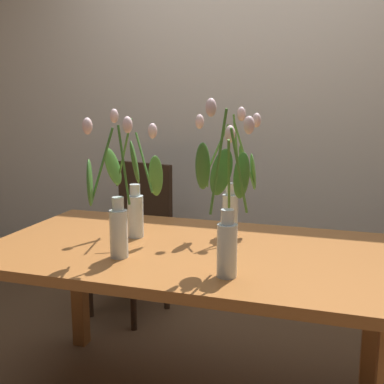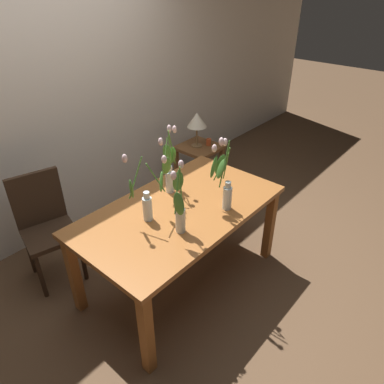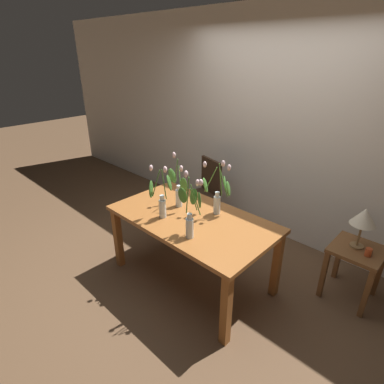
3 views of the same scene
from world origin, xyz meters
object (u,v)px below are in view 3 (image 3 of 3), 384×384
Objects in this scene: tulip_vase_1 at (162,200)px; dining_chair at (205,190)px; pillar_candle at (368,252)px; tulip_vase_0 at (179,191)px; tulip_vase_3 at (191,213)px; table_lamp at (364,218)px; dining_table at (192,225)px; side_table at (355,259)px; tulip_vase_2 at (218,195)px.

tulip_vase_1 is 1.25m from dining_chair.
tulip_vase_1 is 6.98× the size of pillar_candle.
tulip_vase_0 is at bearing 99.72° from tulip_vase_1.
tulip_vase_3 reaches higher than table_lamp.
tulip_vase_0 is at bearing -65.48° from dining_chair.
tulip_vase_1 reaches higher than dining_table.
dining_chair reaches higher than side_table.
tulip_vase_2 is 0.94× the size of tulip_vase_3.
side_table is (1.53, 0.80, -0.48)m from tulip_vase_0.
pillar_candle is at bearing -31.86° from side_table.
tulip_vase_2 is 1.00× the size of side_table.
tulip_vase_1 reaches higher than table_lamp.
table_lamp is at bearing 28.58° from tulip_vase_0.
tulip_vase_3 reaches higher than dining_chair.
tulip_vase_3 is 1.54m from table_lamp.
side_table is (1.28, 0.87, -0.22)m from dining_table.
table_lamp is 0.30m from pillar_candle.
dining_table is 1.56m from side_table.
dining_chair is (-0.64, 0.91, -0.12)m from dining_table.
tulip_vase_1 is 1.89m from side_table.
tulip_vase_0 reaches higher than dining_table.
dining_table is 1.72× the size of dining_chair.
side_table is at bearing 27.65° from tulip_vase_0.
table_lamp reaches higher than dining_chair.
tulip_vase_2 reaches higher than pillar_candle.
pillar_candle is at bearing 24.51° from tulip_vase_0.
tulip_vase_3 is 0.63× the size of dining_chair.
pillar_candle is (1.58, 1.01, -0.33)m from tulip_vase_1.
tulip_vase_3 reaches higher than tulip_vase_2.
pillar_candle is (0.10, -0.06, 0.16)m from side_table.
dining_chair is at bearing 179.58° from table_lamp.
pillar_candle is at bearing 30.60° from dining_table.
table_lamp is at bearing 138.10° from side_table.
tulip_vase_2 reaches higher than tulip_vase_0.
tulip_vase_1 is 1.32× the size of table_lamp.
dining_table is 0.40m from tulip_vase_1.
tulip_vase_2 is at bearing -41.67° from dining_chair.
tulip_vase_1 is 1.82m from table_lamp.
tulip_vase_3 is (0.43, -0.04, 0.04)m from tulip_vase_1.
tulip_vase_3 is at bearing -5.96° from tulip_vase_1.
tulip_vase_1 is 0.95× the size of side_table.
tulip_vase_3 reaches higher than tulip_vase_1.
side_table is at bearing 148.14° from pillar_candle.
tulip_vase_1 is 0.89× the size of tulip_vase_3.
tulip_vase_2 is (0.34, 0.42, 0.02)m from tulip_vase_1.
dining_table is 0.45m from tulip_vase_3.
table_lamp reaches higher than dining_table.
tulip_vase_0 is 1.00m from dining_chair.
tulip_vase_2 is 0.59× the size of dining_chair.
tulip_vase_3 is 1.61m from pillar_candle.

